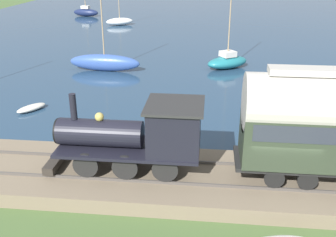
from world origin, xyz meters
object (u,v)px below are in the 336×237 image
Objects in this scene: steam_locomotive at (144,133)px; sailboat_white at (120,21)px; rowboat_mid_harbor at (31,108)px; rowboat_off_pier at (126,137)px; sailboat_blue at (105,62)px; sailboat_navy at (86,12)px; sailboat_teal at (227,61)px.

steam_locomotive is 0.71× the size of sailboat_white.
rowboat_off_pier is at bearing -176.28° from rowboat_mid_harbor.
sailboat_blue is at bearing 160.99° from sailboat_white.
steam_locomotive is 1.00× the size of sailboat_navy.
steam_locomotive is 40.53m from sailboat_white.
sailboat_teal is 24.84m from sailboat_white.
sailboat_white is 4.31× the size of rowboat_mid_harbor.
sailboat_navy is at bearing -6.26° from rowboat_off_pier.
rowboat_off_pier is 7.58m from rowboat_mid_harbor.
sailboat_blue is (-1.90, 10.01, 0.12)m from sailboat_teal.
steam_locomotive is at bearing 165.47° from sailboat_white.
sailboat_navy is 3.07× the size of rowboat_mid_harbor.
sailboat_teal is (18.63, -3.97, -1.73)m from steam_locomotive.
rowboat_mid_harbor is at bearing -157.15° from sailboat_navy.
steam_locomotive is 0.69× the size of sailboat_teal.
sailboat_blue is 32.15m from sailboat_navy.
sailboat_teal is at bearing -133.17° from sailboat_navy.
rowboat_mid_harbor is (-31.79, -1.62, -0.38)m from sailboat_white.
rowboat_mid_harbor is at bearing 35.38° from rowboat_off_pier.
steam_locomotive is 11.33m from rowboat_mid_harbor.
sailboat_navy is 3.19× the size of rowboat_off_pier.
sailboat_teal is at bearing -76.21° from sailboat_blue.
steam_locomotive reaches higher than rowboat_mid_harbor.
rowboat_mid_harbor is (-11.15, 12.21, -0.43)m from sailboat_teal.
sailboat_navy is at bearing 1.83° from sailboat_teal.
sailboat_navy is (7.72, 7.07, 0.10)m from sailboat_white.
rowboat_off_pier is at bearing 124.84° from sailboat_teal.
rowboat_off_pier is (-14.80, 5.57, -0.32)m from sailboat_teal.
sailboat_navy is 45.80m from rowboat_off_pier.
rowboat_mid_harbor is at bearing 97.86° from sailboat_teal.
sailboat_teal is 15.82m from rowboat_off_pier.
sailboat_blue is at bearing -70.83° from rowboat_mid_harbor.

